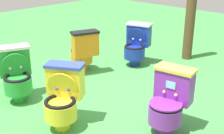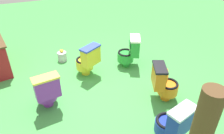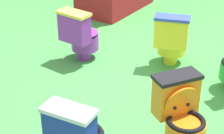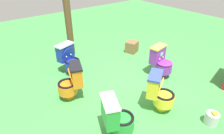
{
  "view_description": "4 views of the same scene",
  "coord_description": "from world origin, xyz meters",
  "px_view_note": "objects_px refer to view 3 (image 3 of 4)",
  "views": [
    {
      "loc": [
        2.58,
        2.51,
        1.91
      ],
      "look_at": [
        -0.18,
        -0.1,
        0.43
      ],
      "focal_mm": 47.97,
      "sensor_mm": 36.0,
      "label": 1
    },
    {
      "loc": [
        -3.19,
        0.96,
        2.79
      ],
      "look_at": [
        0.11,
        -0.3,
        0.52
      ],
      "focal_mm": 35.46,
      "sensor_mm": 36.0,
      "label": 2
    },
    {
      "loc": [
        -3.09,
        -2.76,
        2.48
      ],
      "look_at": [
        -0.36,
        -0.02,
        0.4
      ],
      "focal_mm": 63.86,
      "sensor_mm": 36.0,
      "label": 3
    },
    {
      "loc": [
        2.4,
        -2.36,
        2.49
      ],
      "look_at": [
        -0.29,
        -0.25,
        0.51
      ],
      "focal_mm": 30.93,
      "sensor_mm": 36.0,
      "label": 4
    }
  ],
  "objects_px": {
    "toilet_orange": "(181,114)",
    "lemon_bucket": "(181,31)",
    "toilet_yellow": "(172,39)",
    "toilet_purple": "(80,35)"
  },
  "relations": [
    {
      "from": "toilet_purple",
      "to": "toilet_orange",
      "type": "xyz_separation_m",
      "value": [
        -0.53,
        -2.02,
        0.0
      ]
    },
    {
      "from": "toilet_purple",
      "to": "lemon_bucket",
      "type": "bearing_deg",
      "value": 62.65
    },
    {
      "from": "lemon_bucket",
      "to": "toilet_yellow",
      "type": "bearing_deg",
      "value": -152.8
    },
    {
      "from": "toilet_orange",
      "to": "toilet_purple",
      "type": "bearing_deg",
      "value": -83.31
    },
    {
      "from": "toilet_yellow",
      "to": "toilet_orange",
      "type": "bearing_deg",
      "value": -80.48
    },
    {
      "from": "toilet_purple",
      "to": "lemon_bucket",
      "type": "height_order",
      "value": "toilet_purple"
    },
    {
      "from": "toilet_orange",
      "to": "lemon_bucket",
      "type": "xyz_separation_m",
      "value": [
        2.08,
        1.5,
        -0.26
      ]
    },
    {
      "from": "toilet_purple",
      "to": "lemon_bucket",
      "type": "relative_size",
      "value": 2.63
    },
    {
      "from": "toilet_purple",
      "to": "lemon_bucket",
      "type": "distance_m",
      "value": 1.66
    },
    {
      "from": "toilet_yellow",
      "to": "toilet_purple",
      "type": "xyz_separation_m",
      "value": [
        -0.74,
        0.94,
        -0.0
      ]
    }
  ]
}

